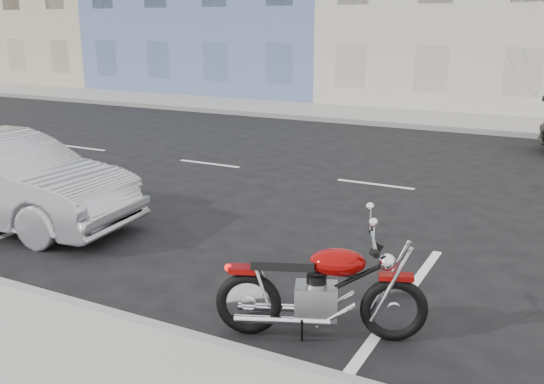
% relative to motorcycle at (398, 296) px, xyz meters
% --- Properties ---
extents(ground, '(120.00, 120.00, 0.00)m').
position_rel_motorcycle_xyz_m(ground, '(-0.19, 5.90, -0.49)').
color(ground, black).
rests_on(ground, ground).
extents(sidewalk_far, '(80.00, 3.40, 0.15)m').
position_rel_motorcycle_xyz_m(sidewalk_far, '(-5.19, 14.60, -0.42)').
color(sidewalk_far, gray).
rests_on(sidewalk_far, ground).
extents(curb_far, '(80.00, 0.12, 0.16)m').
position_rel_motorcycle_xyz_m(curb_far, '(-5.19, 12.90, -0.41)').
color(curb_far, gray).
rests_on(curb_far, ground).
extents(motorcycle, '(2.04, 1.03, 1.08)m').
position_rel_motorcycle_xyz_m(motorcycle, '(0.00, 0.00, 0.00)').
color(motorcycle, black).
rests_on(motorcycle, ground).
extents(sedan_silver, '(4.55, 1.95, 1.46)m').
position_rel_motorcycle_xyz_m(sedan_silver, '(-6.60, 0.69, 0.23)').
color(sedan_silver, '#9D9FA5').
rests_on(sedan_silver, ground).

